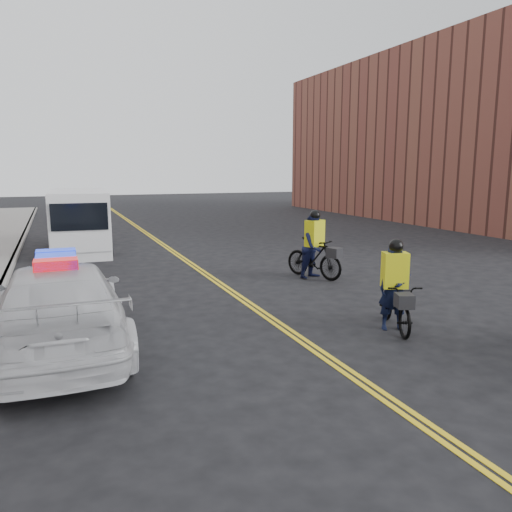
{
  "coord_description": "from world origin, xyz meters",
  "views": [
    {
      "loc": [
        -4.42,
        -8.92,
        3.4
      ],
      "look_at": [
        0.05,
        2.22,
        1.3
      ],
      "focal_mm": 35.0,
      "sensor_mm": 36.0,
      "label": 1
    }
  ],
  "objects_px": {
    "police_cruiser": "(59,307)",
    "cargo_van": "(80,222)",
    "cyclist_far": "(315,251)",
    "cyclist_near": "(394,298)"
  },
  "relations": [
    {
      "from": "police_cruiser",
      "to": "cargo_van",
      "type": "height_order",
      "value": "cargo_van"
    },
    {
      "from": "cargo_van",
      "to": "cyclist_far",
      "type": "height_order",
      "value": "cargo_van"
    },
    {
      "from": "cyclist_far",
      "to": "cargo_van",
      "type": "bearing_deg",
      "value": 104.77
    },
    {
      "from": "cyclist_far",
      "to": "cyclist_near",
      "type": "bearing_deg",
      "value": -123.63
    },
    {
      "from": "cyclist_far",
      "to": "police_cruiser",
      "type": "bearing_deg",
      "value": -176.64
    },
    {
      "from": "police_cruiser",
      "to": "cyclist_far",
      "type": "relative_size",
      "value": 2.65
    },
    {
      "from": "police_cruiser",
      "to": "cargo_van",
      "type": "xyz_separation_m",
      "value": [
        0.97,
        12.08,
        0.39
      ]
    },
    {
      "from": "cargo_van",
      "to": "police_cruiser",
      "type": "bearing_deg",
      "value": -91.75
    },
    {
      "from": "cargo_van",
      "to": "cyclist_near",
      "type": "xyz_separation_m",
      "value": [
        5.65,
        -13.4,
        -0.55
      ]
    },
    {
      "from": "police_cruiser",
      "to": "cyclist_near",
      "type": "distance_m",
      "value": 6.75
    }
  ]
}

